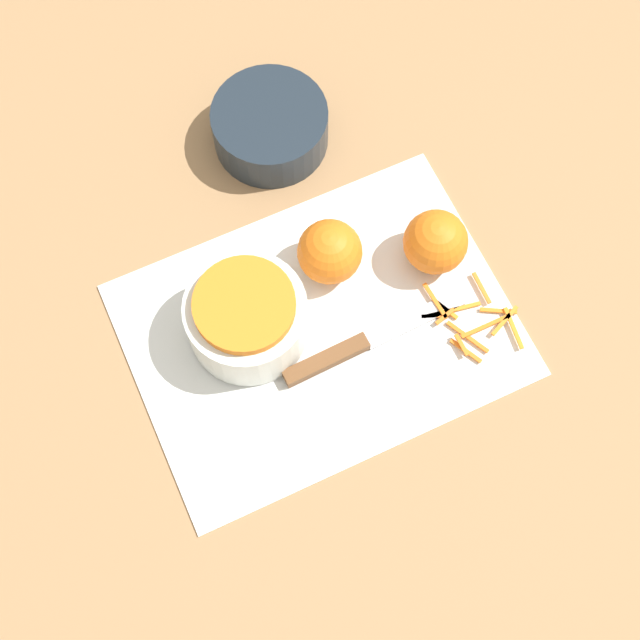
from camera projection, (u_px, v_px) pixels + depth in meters
name	position (u px, v px, depth m)	size (l,w,h in m)	color
ground_plane	(320.00, 330.00, 1.12)	(4.00, 4.00, 0.00)	#9E754C
cutting_board	(320.00, 329.00, 1.12)	(0.47, 0.35, 0.01)	silver
bowl_speckled	(247.00, 317.00, 1.07)	(0.15, 0.15, 0.09)	silver
bowl_dark	(270.00, 127.00, 1.19)	(0.16, 0.16, 0.06)	#1E2833
knife	(344.00, 351.00, 1.10)	(0.25, 0.03, 0.02)	brown
orange_left	(436.00, 242.00, 1.11)	(0.08, 0.08, 0.08)	orange
orange_right	(330.00, 252.00, 1.11)	(0.08, 0.08, 0.08)	orange
peel_pile	(471.00, 320.00, 1.12)	(0.12, 0.13, 0.01)	orange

